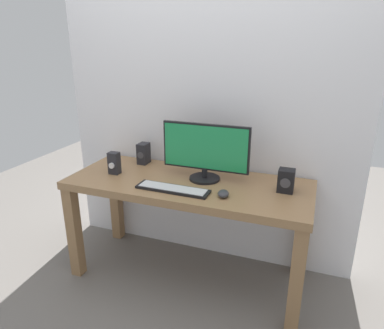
{
  "coord_description": "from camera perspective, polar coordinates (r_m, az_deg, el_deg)",
  "views": [
    {
      "loc": [
        0.77,
        -1.98,
        1.59
      ],
      "look_at": [
        0.03,
        0.0,
        0.84
      ],
      "focal_mm": 32.59,
      "sensor_mm": 36.0,
      "label": 1
    }
  ],
  "objects": [
    {
      "name": "ground_plane",
      "position": [
        2.65,
        -0.59,
        -17.37
      ],
      "size": [
        6.0,
        6.0,
        0.0
      ],
      "primitive_type": "plane",
      "color": "slate"
    },
    {
      "name": "wall_back",
      "position": [
        2.46,
        2.42,
        17.35
      ],
      "size": [
        2.2,
        0.04,
        3.0
      ],
      "primitive_type": "cube",
      "color": "silver",
      "rests_on": "ground_plane"
    },
    {
      "name": "desk",
      "position": [
        2.34,
        -0.64,
        -5.24
      ],
      "size": [
        1.6,
        0.64,
        0.72
      ],
      "color": "#936D47",
      "rests_on": "ground_plane"
    },
    {
      "name": "monitor",
      "position": [
        2.26,
        2.2,
        2.22
      ],
      "size": [
        0.58,
        0.2,
        0.38
      ],
      "color": "black",
      "rests_on": "desk"
    },
    {
      "name": "keyboard_primary",
      "position": [
        2.16,
        -3.17,
        -4.01
      ],
      "size": [
        0.47,
        0.13,
        0.02
      ],
      "color": "black",
      "rests_on": "desk"
    },
    {
      "name": "mouse",
      "position": [
        2.07,
        5.14,
        -4.78
      ],
      "size": [
        0.08,
        0.1,
        0.04
      ],
      "primitive_type": "ellipsoid",
      "rotation": [
        0.0,
        0.0,
        0.21
      ],
      "color": "#333338",
      "rests_on": "desk"
    },
    {
      "name": "speaker_right",
      "position": [
        2.19,
        15.14,
        -2.56
      ],
      "size": [
        0.1,
        0.09,
        0.14
      ],
      "color": "black",
      "rests_on": "desk"
    },
    {
      "name": "speaker_left",
      "position": [
        2.63,
        -7.93,
        1.81
      ],
      "size": [
        0.07,
        0.1,
        0.15
      ],
      "color": "#232328",
      "rests_on": "desk"
    },
    {
      "name": "audio_controller",
      "position": [
        2.46,
        -12.62,
        0.22
      ],
      "size": [
        0.07,
        0.07,
        0.15
      ],
      "color": "#232328",
      "rests_on": "desk"
    }
  ]
}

